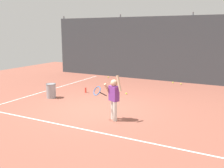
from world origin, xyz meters
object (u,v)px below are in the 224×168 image
at_px(tennis_player, 113,96).
at_px(tennis_ball_1, 173,83).
at_px(ball_hopper, 51,91).
at_px(water_bottle, 86,90).
at_px(tennis_ball_2, 126,93).
at_px(tennis_ball_0, 108,77).
at_px(tennis_ball_3, 181,84).

distance_m(tennis_player, tennis_ball_1, 6.25).
bearing_deg(ball_hopper, tennis_ball_1, 55.47).
height_order(water_bottle, tennis_ball_2, water_bottle).
bearing_deg(water_bottle, tennis_ball_0, 103.28).
distance_m(ball_hopper, tennis_ball_3, 6.28).
distance_m(ball_hopper, tennis_ball_0, 4.92).
bearing_deg(tennis_ball_0, tennis_ball_2, -50.79).
height_order(tennis_player, water_bottle, tennis_player).
xyz_separation_m(water_bottle, tennis_ball_3, (3.19, 3.58, -0.08)).
distance_m(tennis_player, tennis_ball_0, 7.02).
bearing_deg(tennis_ball_1, tennis_ball_2, -109.24).
distance_m(water_bottle, tennis_ball_3, 4.79).
distance_m(tennis_ball_0, tennis_ball_1, 3.60).
bearing_deg(tennis_ball_0, water_bottle, -76.72).
bearing_deg(tennis_ball_2, tennis_ball_1, 70.76).
distance_m(tennis_ball_1, tennis_ball_3, 0.46).
relative_size(water_bottle, tennis_ball_3, 3.33).
height_order(tennis_ball_0, tennis_ball_1, same).
xyz_separation_m(ball_hopper, tennis_ball_2, (2.36, 1.87, -0.26)).
bearing_deg(tennis_ball_0, tennis_ball_3, -0.16).
bearing_deg(water_bottle, ball_hopper, -118.50).
height_order(tennis_ball_2, tennis_ball_3, same).
bearing_deg(tennis_ball_1, tennis_ball_3, -18.26).
relative_size(water_bottle, tennis_ball_2, 3.33).
distance_m(tennis_player, tennis_ball_2, 3.25).
distance_m(ball_hopper, tennis_ball_2, 3.02).
relative_size(tennis_ball_0, tennis_ball_2, 1.00).
bearing_deg(tennis_player, tennis_ball_1, 112.71).
relative_size(tennis_ball_0, tennis_ball_1, 1.00).
bearing_deg(water_bottle, tennis_ball_2, 18.16).
distance_m(tennis_ball_1, tennis_ball_2, 3.37).
xyz_separation_m(tennis_player, tennis_ball_3, (0.60, 6.07, -0.69)).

